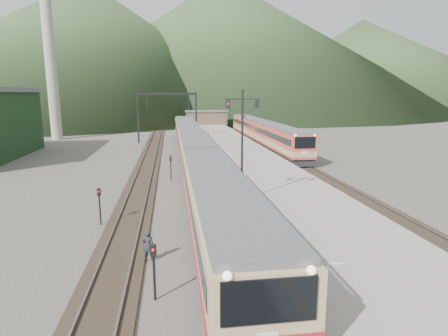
{
  "coord_description": "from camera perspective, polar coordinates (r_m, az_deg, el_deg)",
  "views": [
    {
      "loc": [
        -2.28,
        -6.29,
        7.86
      ],
      "look_at": [
        1.82,
        22.74,
        2.0
      ],
      "focal_mm": 30.0,
      "sensor_mm": 36.0,
      "label": 1
    }
  ],
  "objects": [
    {
      "name": "station_shed",
      "position": [
        84.82,
        -2.72,
        7.72
      ],
      "size": [
        9.4,
        4.4,
        3.1
      ],
      "color": "brown",
      "rests_on": "platform"
    },
    {
      "name": "short_signal_b",
      "position": [
        34.53,
        -8.12,
        0.52
      ],
      "size": [
        0.24,
        0.18,
        2.27
      ],
      "color": "black",
      "rests_on": "ground"
    },
    {
      "name": "platform",
      "position": [
        45.58,
        2.02,
        2.01
      ],
      "size": [
        8.0,
        100.0,
        1.0
      ],
      "primitive_type": "cube",
      "color": "gray",
      "rests_on": "ground"
    },
    {
      "name": "second_train",
      "position": [
        57.7,
        5.85,
        5.31
      ],
      "size": [
        2.72,
        37.1,
        3.32
      ],
      "color": "#BE4A35",
      "rests_on": "track_second"
    },
    {
      "name": "track_far",
      "position": [
        47.02,
        -11.25,
        1.55
      ],
      "size": [
        2.6,
        200.0,
        0.23
      ],
      "color": "black",
      "rests_on": "ground"
    },
    {
      "name": "gantry_near",
      "position": [
        61.33,
        -8.67,
        9.05
      ],
      "size": [
        9.55,
        0.25,
        8.0
      ],
      "color": "black",
      "rests_on": "ground"
    },
    {
      "name": "signal_mast",
      "position": [
        23.66,
        2.8,
        5.15
      ],
      "size": [
        2.15,
        0.68,
        7.11
      ],
      "color": "black",
      "rests_on": "platform"
    },
    {
      "name": "short_signal_a",
      "position": [
        14.93,
        -10.65,
        -14.28
      ],
      "size": [
        0.24,
        0.19,
        2.27
      ],
      "color": "black",
      "rests_on": "ground"
    },
    {
      "name": "smokestack",
      "position": [
        71.43,
        -25.05,
        16.02
      ],
      "size": [
        1.8,
        1.8,
        30.0
      ],
      "primitive_type": "cylinder",
      "color": "#9E998E",
      "rests_on": "ground"
    },
    {
      "name": "worker",
      "position": [
        18.47,
        -11.46,
        -11.52
      ],
      "size": [
        0.58,
        0.39,
        1.53
      ],
      "primitive_type": "imported",
      "rotation": [
        0.0,
        0.0,
        3.09
      ],
      "color": "#232431",
      "rests_on": "ground"
    },
    {
      "name": "track_main",
      "position": [
        46.99,
        -5.15,
        1.72
      ],
      "size": [
        2.6,
        200.0,
        0.23
      ],
      "color": "black",
      "rests_on": "ground"
    },
    {
      "name": "hill_c",
      "position": [
        244.3,
        20.03,
        14.67
      ],
      "size": [
        160.0,
        160.0,
        50.0
      ],
      "primitive_type": "cone",
      "color": "#354D28",
      "rests_on": "ground"
    },
    {
      "name": "main_train",
      "position": [
        39.41,
        -4.64,
        2.8
      ],
      "size": [
        3.0,
        61.46,
        3.66
      ],
      "color": "tan",
      "rests_on": "track_main"
    },
    {
      "name": "gantry_far",
      "position": [
        86.32,
        -8.54,
        9.67
      ],
      "size": [
        9.55,
        0.25,
        8.0
      ],
      "color": "black",
      "rests_on": "ground"
    },
    {
      "name": "short_signal_c",
      "position": [
        23.82,
        -18.45,
        -4.87
      ],
      "size": [
        0.25,
        0.21,
        2.27
      ],
      "color": "black",
      "rests_on": "ground"
    },
    {
      "name": "hill_b",
      "position": [
        240.32,
        -0.27,
        18.39
      ],
      "size": [
        220.0,
        220.0,
        75.0
      ],
      "primitive_type": "cone",
      "color": "#354D28",
      "rests_on": "ground"
    },
    {
      "name": "hill_a",
      "position": [
        201.1,
        -19.69,
        17.0
      ],
      "size": [
        180.0,
        180.0,
        60.0
      ],
      "primitive_type": "cone",
      "color": "#354D28",
      "rests_on": "ground"
    },
    {
      "name": "track_second",
      "position": [
        48.92,
        8.44,
        2.02
      ],
      "size": [
        2.6,
        200.0,
        0.23
      ],
      "color": "black",
      "rests_on": "ground"
    }
  ]
}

